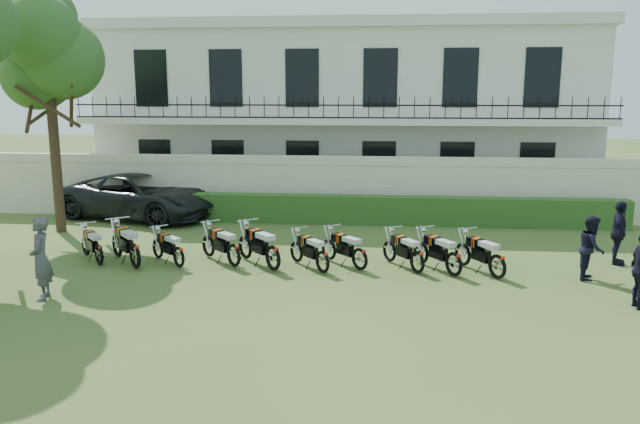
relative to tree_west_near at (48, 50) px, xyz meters
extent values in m
plane|color=#375220|center=(8.96, -5.00, -5.89)|extent=(100.00, 100.00, 0.00)
cube|color=#EDE6C8|center=(8.96, 3.00, -4.89)|extent=(30.00, 0.30, 2.00)
cube|color=#EDE6C8|center=(8.96, 3.00, -3.74)|extent=(30.00, 0.35, 0.30)
cube|color=#26491A|center=(9.96, 2.20, -5.39)|extent=(18.00, 0.60, 1.00)
cube|color=silver|center=(8.96, 9.00, -2.39)|extent=(20.00, 8.00, 7.00)
cube|color=silver|center=(8.96, 9.00, 1.31)|extent=(20.40, 8.40, 0.40)
cube|color=silver|center=(8.96, 4.30, -2.39)|extent=(20.00, 1.40, 0.25)
cube|color=black|center=(8.96, 3.65, -1.79)|extent=(20.00, 0.05, 0.05)
cube|color=black|center=(8.96, 3.65, -2.24)|extent=(20.00, 0.05, 0.05)
cube|color=black|center=(1.46, 5.02, -4.29)|extent=(1.30, 0.12, 2.20)
cube|color=black|center=(1.46, 5.02, -0.79)|extent=(1.30, 0.12, 2.20)
cube|color=black|center=(4.46, 5.02, -4.29)|extent=(1.30, 0.12, 2.20)
cube|color=black|center=(4.46, 5.02, -0.79)|extent=(1.30, 0.12, 2.20)
cube|color=black|center=(7.46, 5.02, -4.29)|extent=(1.30, 0.12, 2.20)
cube|color=black|center=(7.46, 5.02, -0.79)|extent=(1.30, 0.12, 2.20)
cube|color=black|center=(10.46, 5.02, -4.29)|extent=(1.30, 0.12, 2.20)
cube|color=black|center=(10.46, 5.02, -0.79)|extent=(1.30, 0.12, 2.20)
cube|color=black|center=(13.46, 5.02, -4.29)|extent=(1.30, 0.12, 2.20)
cube|color=black|center=(13.46, 5.02, -0.79)|extent=(1.30, 0.12, 2.20)
cube|color=black|center=(16.46, 5.02, -4.29)|extent=(1.30, 0.12, 2.20)
cube|color=black|center=(16.46, 5.02, -0.79)|extent=(1.30, 0.12, 2.20)
cylinder|color=#473323|center=(-0.04, 0.00, -3.26)|extent=(0.32, 0.32, 5.25)
sphere|color=#375F26|center=(0.36, 0.20, -0.26)|extent=(2.60, 2.60, 2.60)
sphere|color=#375F26|center=(-0.64, 0.30, -0.79)|extent=(2.20, 2.20, 2.20)
sphere|color=#375F26|center=(0.06, -0.50, 0.49)|extent=(2.40, 2.40, 2.40)
sphere|color=#375F26|center=(-0.04, 0.00, 1.01)|extent=(2.00, 2.00, 2.00)
torus|color=black|center=(3.47, -4.33, -5.61)|extent=(0.44, 0.49, 0.58)
torus|color=black|center=(2.66, -3.41, -5.61)|extent=(0.44, 0.49, 0.58)
cube|color=black|center=(3.10, -3.90, -5.46)|extent=(0.47, 0.50, 0.28)
cube|color=black|center=(2.96, -3.74, -5.21)|extent=(0.47, 0.48, 0.21)
cube|color=red|center=(2.96, -3.74, -5.20)|extent=(0.19, 0.26, 0.22)
cube|color=#EFAC0C|center=(2.99, -3.78, -5.20)|extent=(0.16, 0.25, 0.22)
cube|color=#BBBBBB|center=(3.27, -4.10, -5.17)|extent=(0.51, 0.54, 0.11)
cylinder|color=silver|center=(2.76, -3.51, -4.93)|extent=(0.44, 0.40, 0.03)
torus|color=black|center=(4.64, -4.66, -5.56)|extent=(0.52, 0.58, 0.68)
torus|color=black|center=(3.69, -3.57, -5.56)|extent=(0.52, 0.58, 0.68)
cube|color=black|center=(4.20, -4.16, -5.39)|extent=(0.55, 0.59, 0.33)
cube|color=black|center=(4.03, -3.96, -5.09)|extent=(0.55, 0.57, 0.24)
cube|color=red|center=(4.03, -3.96, -5.08)|extent=(0.22, 0.31, 0.26)
cube|color=#EFAC0C|center=(4.08, -4.01, -5.08)|extent=(0.19, 0.29, 0.26)
cube|color=#BBBBBB|center=(4.40, -4.38, -5.04)|extent=(0.60, 0.64, 0.13)
cylinder|color=silver|center=(3.80, -3.70, -4.76)|extent=(0.52, 0.46, 0.03)
torus|color=black|center=(5.69, -4.28, -5.61)|extent=(0.46, 0.45, 0.56)
torus|color=black|center=(4.82, -3.46, -5.61)|extent=(0.46, 0.45, 0.56)
cube|color=black|center=(5.29, -3.90, -5.48)|extent=(0.48, 0.47, 0.28)
cube|color=black|center=(5.14, -3.75, -5.23)|extent=(0.46, 0.46, 0.20)
cube|color=red|center=(5.14, -3.75, -5.22)|extent=(0.17, 0.26, 0.21)
cube|color=#EFAC0C|center=(5.18, -3.79, -5.22)|extent=(0.14, 0.25, 0.21)
cube|color=#BBBBBB|center=(5.47, -4.07, -5.19)|extent=(0.52, 0.51, 0.11)
cylinder|color=silver|center=(4.92, -3.55, -4.95)|extent=(0.40, 0.42, 0.03)
torus|color=black|center=(7.16, -4.15, -5.58)|extent=(0.51, 0.50, 0.62)
torus|color=black|center=(6.22, -3.21, -5.58)|extent=(0.51, 0.50, 0.62)
cube|color=black|center=(6.73, -3.72, -5.43)|extent=(0.53, 0.53, 0.31)
cube|color=black|center=(6.56, -3.55, -5.15)|extent=(0.51, 0.51, 0.22)
cube|color=red|center=(6.56, -3.55, -5.14)|extent=(0.19, 0.28, 0.23)
cube|color=#EFAC0C|center=(6.60, -3.59, -5.14)|extent=(0.16, 0.27, 0.23)
cube|color=#BBBBBB|center=(6.92, -3.91, -5.11)|extent=(0.57, 0.57, 0.12)
cylinder|color=silver|center=(6.33, -3.32, -4.85)|extent=(0.45, 0.46, 0.03)
torus|color=black|center=(8.26, -4.47, -5.56)|extent=(0.52, 0.56, 0.67)
torus|color=black|center=(7.31, -3.41, -5.56)|extent=(0.52, 0.56, 0.67)
cube|color=black|center=(7.82, -3.98, -5.39)|extent=(0.55, 0.58, 0.33)
cube|color=black|center=(7.65, -3.79, -5.10)|extent=(0.54, 0.56, 0.24)
cube|color=red|center=(7.65, -3.79, -5.09)|extent=(0.22, 0.30, 0.25)
cube|color=#EFAC0C|center=(7.70, -3.84, -5.09)|extent=(0.19, 0.29, 0.25)
cube|color=#BBBBBB|center=(8.02, -4.20, -5.05)|extent=(0.60, 0.63, 0.13)
cylinder|color=silver|center=(7.42, -3.53, -4.77)|extent=(0.51, 0.47, 0.03)
torus|color=black|center=(9.48, -4.50, -5.60)|extent=(0.44, 0.50, 0.58)
torus|color=black|center=(8.69, -3.55, -5.60)|extent=(0.44, 0.50, 0.58)
cube|color=black|center=(9.12, -4.06, -5.46)|extent=(0.47, 0.51, 0.29)
cube|color=black|center=(8.97, -3.89, -5.20)|extent=(0.47, 0.49, 0.21)
cube|color=red|center=(8.97, -3.89, -5.19)|extent=(0.20, 0.26, 0.22)
cube|color=#EFAC0C|center=(9.01, -3.94, -5.19)|extent=(0.17, 0.25, 0.22)
cube|color=#BBBBBB|center=(9.28, -4.26, -5.16)|extent=(0.51, 0.55, 0.11)
cylinder|color=silver|center=(8.78, -3.66, -4.91)|extent=(0.46, 0.39, 0.03)
torus|color=black|center=(10.46, -4.13, -5.60)|extent=(0.47, 0.49, 0.59)
torus|color=black|center=(9.59, -3.22, -5.60)|extent=(0.47, 0.49, 0.59)
cube|color=black|center=(10.06, -3.71, -5.45)|extent=(0.50, 0.51, 0.29)
cube|color=black|center=(9.90, -3.55, -5.19)|extent=(0.48, 0.49, 0.21)
cube|color=red|center=(9.90, -3.55, -5.18)|extent=(0.18, 0.27, 0.22)
cube|color=#EFAC0C|center=(9.94, -3.59, -5.18)|extent=(0.16, 0.26, 0.22)
cube|color=#BBBBBB|center=(10.24, -3.90, -5.15)|extent=(0.54, 0.55, 0.12)
cylinder|color=silver|center=(9.69, -3.33, -4.90)|extent=(0.44, 0.43, 0.03)
torus|color=black|center=(11.84, -4.34, -5.60)|extent=(0.40, 0.54, 0.59)
torus|color=black|center=(11.15, -3.29, -5.60)|extent=(0.40, 0.54, 0.59)
cube|color=black|center=(11.52, -3.85, -5.46)|extent=(0.44, 0.54, 0.29)
cube|color=black|center=(11.40, -3.67, -5.19)|extent=(0.45, 0.50, 0.21)
cube|color=red|center=(11.40, -3.67, -5.19)|extent=(0.22, 0.25, 0.22)
cube|color=#EFAC0C|center=(11.43, -3.71, -5.19)|extent=(0.19, 0.24, 0.22)
cube|color=#BBBBBB|center=(11.67, -4.07, -5.16)|extent=(0.48, 0.57, 0.12)
cylinder|color=silver|center=(11.23, -3.41, -4.91)|extent=(0.50, 0.34, 0.03)
torus|color=black|center=(12.77, -4.55, -5.58)|extent=(0.43, 0.57, 0.62)
torus|color=black|center=(12.02, -3.45, -5.58)|extent=(0.43, 0.57, 0.62)
cube|color=black|center=(12.42, -4.04, -5.43)|extent=(0.47, 0.57, 0.31)
cube|color=black|center=(12.29, -3.85, -5.15)|extent=(0.48, 0.53, 0.22)
cube|color=red|center=(12.29, -3.85, -5.14)|extent=(0.23, 0.27, 0.24)
cube|color=#EFAC0C|center=(12.32, -3.90, -5.14)|extent=(0.20, 0.25, 0.24)
cube|color=#BBBBBB|center=(12.58, -4.27, -5.11)|extent=(0.52, 0.60, 0.12)
cylinder|color=silver|center=(12.11, -3.58, -4.85)|extent=(0.52, 0.37, 0.03)
torus|color=black|center=(13.79, -4.68, -5.58)|extent=(0.41, 0.58, 0.62)
torus|color=black|center=(13.10, -3.55, -5.58)|extent=(0.41, 0.58, 0.62)
cube|color=black|center=(13.47, -4.16, -5.43)|extent=(0.45, 0.57, 0.31)
cube|color=black|center=(13.35, -3.96, -5.15)|extent=(0.47, 0.53, 0.22)
cube|color=red|center=(13.35, -3.96, -5.14)|extent=(0.24, 0.27, 0.23)
cube|color=#EFAC0C|center=(13.38, -4.01, -5.14)|extent=(0.21, 0.25, 0.23)
cube|color=#BBBBBB|center=(13.62, -4.39, -5.11)|extent=(0.50, 0.61, 0.12)
cylinder|color=silver|center=(13.18, -3.68, -4.85)|extent=(0.54, 0.35, 0.03)
imported|color=black|center=(1.76, 2.42, -5.07)|extent=(6.41, 4.28, 1.63)
imported|color=#515256|center=(3.01, -6.59, -4.95)|extent=(0.65, 0.80, 1.88)
imported|color=black|center=(15.75, -3.84, -5.09)|extent=(0.83, 0.93, 1.60)
imported|color=black|center=(16.92, -2.37, -5.02)|extent=(0.73, 1.10, 1.74)
camera|label=1|loc=(10.50, -19.35, -1.28)|focal=35.00mm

